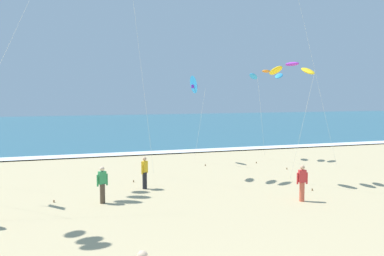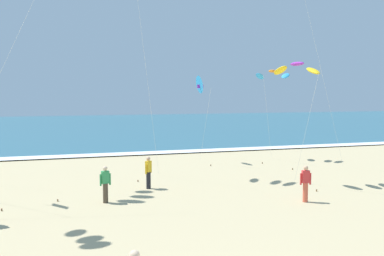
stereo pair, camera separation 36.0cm
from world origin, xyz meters
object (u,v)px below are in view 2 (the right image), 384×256
object	(u,v)px
kite_arc_amber_near	(273,75)
bystander_green_top	(105,184)
kite_arc_violet_far	(297,69)
bystander_yellow_top	(148,172)
kite_delta_cobalt_mid	(200,85)
bystander_red_top	(306,183)

from	to	relation	value
kite_arc_amber_near	bystander_green_top	bearing A→B (deg)	-144.42
kite_arc_violet_far	bystander_yellow_top	size ratio (longest dim) A/B	3.97
kite_arc_violet_far	bystander_green_top	size ratio (longest dim) A/B	3.97
bystander_yellow_top	bystander_green_top	xyz separation A→B (m)	(-2.31, -2.14, 0.00)
bystander_yellow_top	kite_delta_cobalt_mid	bearing A→B (deg)	54.85
kite_delta_cobalt_mid	bystander_red_top	size ratio (longest dim) A/B	3.72
kite_arc_amber_near	kite_delta_cobalt_mid	xyz separation A→B (m)	(-5.31, 0.26, -0.74)
kite_delta_cobalt_mid	bystander_red_top	xyz separation A→B (m)	(0.91, -11.75, -4.48)
kite_delta_cobalt_mid	bystander_yellow_top	size ratio (longest dim) A/B	3.72
kite_arc_amber_near	kite_delta_cobalt_mid	world-z (taller)	kite_arc_amber_near
kite_arc_amber_near	kite_arc_violet_far	distance (m)	8.15
kite_delta_cobalt_mid	kite_arc_violet_far	xyz separation A→B (m)	(2.65, -7.96, 0.69)
kite_arc_violet_far	bystander_green_top	xyz separation A→B (m)	(-10.02, -1.37, -5.16)
kite_arc_amber_near	bystander_green_top	distance (m)	16.44
kite_delta_cobalt_mid	bystander_red_top	distance (m)	12.61
bystander_yellow_top	bystander_green_top	bearing A→B (deg)	-137.08
kite_arc_amber_near	bystander_green_top	world-z (taller)	kite_arc_amber_near
bystander_red_top	bystander_yellow_top	world-z (taller)	same
kite_delta_cobalt_mid	bystander_green_top	distance (m)	12.71
bystander_yellow_top	bystander_green_top	size ratio (longest dim) A/B	1.00
kite_arc_amber_near	bystander_red_top	distance (m)	13.37
kite_delta_cobalt_mid	bystander_green_top	world-z (taller)	kite_delta_cobalt_mid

